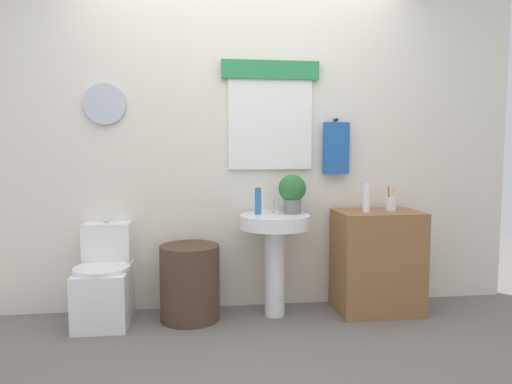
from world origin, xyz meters
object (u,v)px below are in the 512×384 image
object	(u,v)px
potted_plant	(292,191)
lotion_bottle	(366,198)
toilet	(105,284)
pedestal_sink	(275,240)
toothbrush_cup	(391,204)
wooden_cabinet	(377,261)
laundry_hamper	(190,282)
soap_bottle	(258,201)

from	to	relation	value
potted_plant	lotion_bottle	distance (m)	0.55
toilet	potted_plant	xyz separation A→B (m)	(1.37, 0.03, 0.65)
pedestal_sink	toothbrush_cup	size ratio (longest dim) A/B	4.09
wooden_cabinet	toothbrush_cup	xyz separation A→B (m)	(0.11, 0.02, 0.44)
laundry_hamper	soap_bottle	xyz separation A→B (m)	(0.51, 0.05, 0.58)
laundry_hamper	toilet	bearing A→B (deg)	177.07
lotion_bottle	toothbrush_cup	world-z (taller)	lotion_bottle
potted_plant	toilet	bearing A→B (deg)	-178.79
laundry_hamper	potted_plant	xyz separation A→B (m)	(0.77, 0.06, 0.65)
laundry_hamper	soap_bottle	bearing A→B (deg)	5.65
toilet	toothbrush_cup	size ratio (longest dim) A/B	3.86
toilet	lotion_bottle	distance (m)	2.01
toilet	laundry_hamper	world-z (taller)	toilet
wooden_cabinet	lotion_bottle	bearing A→B (deg)	-159.81
wooden_cabinet	potted_plant	distance (m)	0.85
toilet	pedestal_sink	world-z (taller)	pedestal_sink
potted_plant	lotion_bottle	size ratio (longest dim) A/B	1.37
toothbrush_cup	soap_bottle	bearing A→B (deg)	178.31
potted_plant	lotion_bottle	bearing A→B (deg)	-10.48
pedestal_sink	potted_plant	xyz separation A→B (m)	(0.14, 0.06, 0.35)
soap_bottle	potted_plant	xyz separation A→B (m)	(0.26, 0.01, 0.07)
potted_plant	toothbrush_cup	distance (m)	0.77
laundry_hamper	wooden_cabinet	xyz separation A→B (m)	(1.41, 0.00, 0.11)
pedestal_sink	lotion_bottle	xyz separation A→B (m)	(0.68, -0.04, 0.31)
lotion_bottle	pedestal_sink	bearing A→B (deg)	176.64
pedestal_sink	soap_bottle	xyz separation A→B (m)	(-0.12, 0.05, 0.28)
laundry_hamper	pedestal_sink	world-z (taller)	pedestal_sink
pedestal_sink	lotion_bottle	world-z (taller)	lotion_bottle
soap_bottle	potted_plant	distance (m)	0.27
toothbrush_cup	toilet	bearing A→B (deg)	179.70
pedestal_sink	potted_plant	distance (m)	0.38
toilet	lotion_bottle	size ratio (longest dim) A/B	3.35
toilet	lotion_bottle	bearing A→B (deg)	-2.13
toilet	wooden_cabinet	bearing A→B (deg)	-0.88
laundry_hamper	soap_bottle	world-z (taller)	soap_bottle
potted_plant	toothbrush_cup	size ratio (longest dim) A/B	1.58
soap_bottle	pedestal_sink	bearing A→B (deg)	-22.62
toothbrush_cup	laundry_hamper	bearing A→B (deg)	-179.25
toilet	potted_plant	world-z (taller)	potted_plant
toilet	potted_plant	size ratio (longest dim) A/B	2.44
pedestal_sink	toilet	bearing A→B (deg)	178.56
pedestal_sink	soap_bottle	distance (m)	0.31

